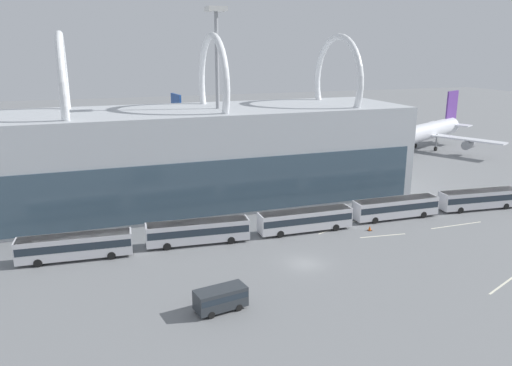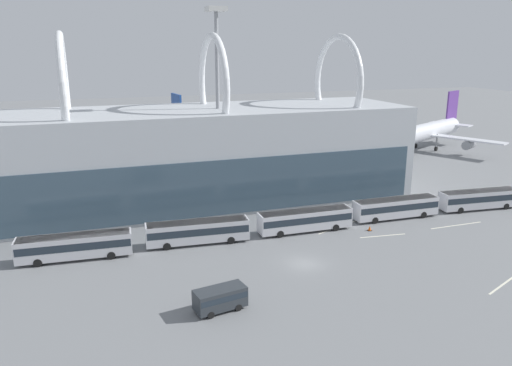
% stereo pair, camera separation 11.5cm
% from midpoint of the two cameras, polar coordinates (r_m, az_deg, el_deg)
% --- Properties ---
extents(ground_plane, '(440.00, 440.00, 0.00)m').
position_cam_midpoint_polar(ground_plane, '(60.73, 5.54, -9.17)').
color(ground_plane, slate).
extents(airliner_at_gate_far, '(37.38, 41.14, 15.03)m').
position_cam_midpoint_polar(airliner_at_gate_far, '(101.93, -6.48, 3.69)').
color(airliner_at_gate_far, silver).
rests_on(airliner_at_gate_far, ground_plane).
extents(airliner_parked_remote, '(35.70, 35.72, 13.93)m').
position_cam_midpoint_polar(airliner_parked_remote, '(133.09, 18.82, 5.60)').
color(airliner_parked_remote, silver).
rests_on(airliner_parked_remote, ground_plane).
extents(shuttle_bus_0, '(13.61, 3.55, 3.08)m').
position_cam_midpoint_polar(shuttle_bus_0, '(64.82, -20.03, -6.70)').
color(shuttle_bus_0, silver).
rests_on(shuttle_bus_0, ground_plane).
extents(shuttle_bus_1, '(13.63, 3.71, 3.08)m').
position_cam_midpoint_polar(shuttle_bus_1, '(66.09, -6.70, -5.42)').
color(shuttle_bus_1, silver).
rests_on(shuttle_bus_1, ground_plane).
extents(shuttle_bus_2, '(13.52, 2.94, 3.08)m').
position_cam_midpoint_polar(shuttle_bus_2, '(70.29, 5.61, -4.12)').
color(shuttle_bus_2, silver).
rests_on(shuttle_bus_2, ground_plane).
extents(shuttle_bus_3, '(13.53, 3.00, 3.08)m').
position_cam_midpoint_polar(shuttle_bus_3, '(78.12, 15.64, -2.63)').
color(shuttle_bus_3, silver).
rests_on(shuttle_bus_3, ground_plane).
extents(shuttle_bus_4, '(13.64, 3.82, 3.08)m').
position_cam_midpoint_polar(shuttle_bus_4, '(87.12, 24.13, -1.59)').
color(shuttle_bus_4, silver).
rests_on(shuttle_bus_4, ground_plane).
extents(service_van_foreground, '(5.39, 3.02, 2.29)m').
position_cam_midpoint_polar(service_van_foreground, '(50.21, -4.13, -12.91)').
color(service_van_foreground, '#2D3338').
rests_on(service_van_foreground, ground_plane).
extents(floodlight_mast, '(3.01, 3.01, 31.15)m').
position_cam_midpoint_polar(floodlight_mast, '(81.70, -4.50, 12.37)').
color(floodlight_mast, gray).
rests_on(floodlight_mast, ground_plane).
extents(lane_stripe_0, '(9.77, 4.17, 0.01)m').
position_cam_midpoint_polar(lane_stripe_0, '(73.84, 9.81, -4.81)').
color(lane_stripe_0, silver).
rests_on(lane_stripe_0, ground_plane).
extents(lane_stripe_1, '(8.88, 0.28, 0.01)m').
position_cam_midpoint_polar(lane_stripe_1, '(78.51, 21.88, -4.50)').
color(lane_stripe_1, silver).
rests_on(lane_stripe_1, ground_plane).
extents(lane_stripe_2, '(6.91, 3.08, 0.01)m').
position_cam_midpoint_polar(lane_stripe_2, '(62.04, 26.46, -10.24)').
color(lane_stripe_2, silver).
rests_on(lane_stripe_2, ground_plane).
extents(lane_stripe_3, '(6.68, 1.02, 0.01)m').
position_cam_midpoint_polar(lane_stripe_3, '(71.11, 14.25, -5.86)').
color(lane_stripe_3, silver).
rests_on(lane_stripe_3, ground_plane).
extents(traffic_cone_0, '(0.60, 0.60, 0.72)m').
position_cam_midpoint_polar(traffic_cone_0, '(72.53, 12.83, -5.05)').
color(traffic_cone_0, black).
rests_on(traffic_cone_0, ground_plane).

